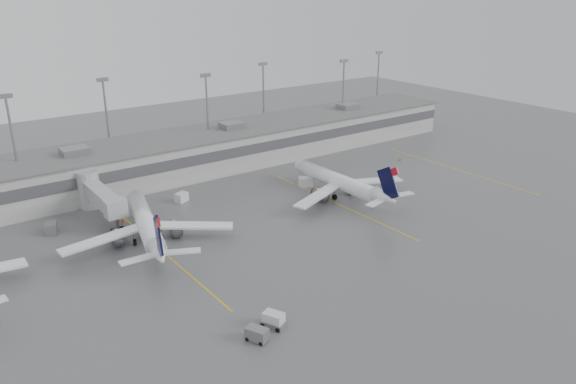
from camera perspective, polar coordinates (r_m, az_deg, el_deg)
ground at (r=79.31m, az=6.93°, el=-9.22°), size 260.00×260.00×0.00m
terminal at (r=122.83m, az=-11.66°, el=3.58°), size 152.00×17.00×9.45m
light_masts at (r=125.98m, az=-13.04°, el=7.60°), size 142.40×8.00×20.60m
jet_bridge_right at (r=105.25m, az=-18.90°, el=-0.20°), size 4.00×17.20×7.00m
stand_markings at (r=96.15m, az=-2.82°, el=-3.51°), size 105.25×40.00×0.01m
jet_mid_left at (r=92.13m, az=-14.19°, el=-3.18°), size 26.48×30.05×9.90m
jet_mid_right at (r=108.61m, az=5.43°, el=1.01°), size 26.66×29.87×9.67m
baggage_tug at (r=69.66m, az=-1.47°, el=-12.98°), size 2.83×3.36×1.86m
baggage_cart at (r=67.29m, az=-3.18°, el=-14.21°), size 2.44×2.97×1.66m
gse_uld_b at (r=108.35m, az=-10.77°, el=-0.53°), size 2.86×2.46×1.71m
gse_uld_c at (r=114.53m, az=1.82°, el=1.06°), size 3.22×2.77×1.92m
gse_loader at (r=101.28m, az=-22.94°, el=-3.38°), size 2.52×3.24×1.78m
cone_b at (r=101.36m, az=-16.47°, el=-2.84°), size 0.47×0.47×0.76m
cone_c at (r=113.65m, az=2.99°, el=0.55°), size 0.42×0.42×0.66m
cone_d at (r=133.51m, az=11.31°, el=3.27°), size 0.49×0.49×0.78m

